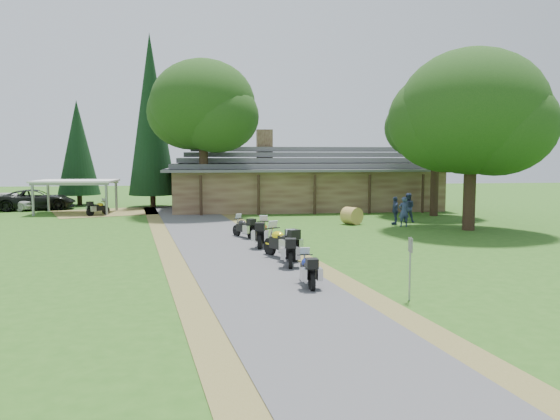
{
  "coord_description": "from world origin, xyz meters",
  "views": [
    {
      "loc": [
        -1.59,
        -18.36,
        4.11
      ],
      "look_at": [
        1.79,
        6.8,
        1.6
      ],
      "focal_mm": 35.0,
      "sensor_mm": 36.0,
      "label": 1
    }
  ],
  "objects": [
    {
      "name": "ground",
      "position": [
        0.0,
        0.0,
        0.0
      ],
      "size": [
        120.0,
        120.0,
        0.0
      ],
      "primitive_type": "plane",
      "color": "#2B5818",
      "rests_on": "ground"
    },
    {
      "name": "driveway",
      "position": [
        -0.5,
        4.0,
        0.0
      ],
      "size": [
        51.95,
        51.95,
        0.0
      ],
      "primitive_type": "plane",
      "rotation": [
        0.0,
        0.0,
        0.14
      ],
      "color": "#4D4E50",
      "rests_on": "ground"
    },
    {
      "name": "lodge",
      "position": [
        6.0,
        24.0,
        2.45
      ],
      "size": [
        21.4,
        9.4,
        4.9
      ],
      "primitive_type": null,
      "color": "brown",
      "rests_on": "ground"
    },
    {
      "name": "carport",
      "position": [
        -10.95,
        22.52,
        1.2
      ],
      "size": [
        5.71,
        3.97,
        2.39
      ],
      "primitive_type": null,
      "rotation": [
        0.0,
        0.0,
        -0.05
      ],
      "color": "white",
      "rests_on": "ground"
    },
    {
      "name": "car_white_sedan",
      "position": [
        -16.4,
        25.33,
        0.9
      ],
      "size": [
        4.03,
        5.87,
        1.8
      ],
      "primitive_type": "imported",
      "rotation": [
        0.0,
        0.0,
        1.21
      ],
      "color": "white",
      "rests_on": "ground"
    },
    {
      "name": "car_dark_suv",
      "position": [
        -14.59,
        25.58,
        1.17
      ],
      "size": [
        3.78,
        6.53,
        2.35
      ],
      "primitive_type": "imported",
      "rotation": [
        0.0,
        0.0,
        1.77
      ],
      "color": "black",
      "rests_on": "ground"
    },
    {
      "name": "motorcycle_row_a",
      "position": [
        1.54,
        -1.65,
        0.57
      ],
      "size": [
        0.57,
        1.68,
        1.15
      ],
      "primitive_type": null,
      "rotation": [
        0.0,
        0.0,
        1.58
      ],
      "color": "navy",
      "rests_on": "ground"
    },
    {
      "name": "motorcycle_row_b",
      "position": [
        1.51,
        1.73,
        0.64
      ],
      "size": [
        0.88,
        1.94,
        1.28
      ],
      "primitive_type": null,
      "rotation": [
        0.0,
        0.0,
        1.43
      ],
      "color": "#ABAFB3",
      "rests_on": "ground"
    },
    {
      "name": "motorcycle_row_c",
      "position": [
        1.33,
        3.06,
        0.73
      ],
      "size": [
        1.53,
        2.22,
        1.45
      ],
      "primitive_type": null,
      "rotation": [
        0.0,
        0.0,
        2.01
      ],
      "color": "yellow",
      "rests_on": "ground"
    },
    {
      "name": "motorcycle_row_d",
      "position": [
        0.88,
        6.11,
        0.68
      ],
      "size": [
        1.07,
        2.07,
        1.35
      ],
      "primitive_type": null,
      "rotation": [
        0.0,
        0.0,
        1.35
      ],
      "color": "#BC4A19",
      "rests_on": "ground"
    },
    {
      "name": "motorcycle_row_e",
      "position": [
        0.23,
        8.89,
        0.58
      ],
      "size": [
        1.32,
        1.76,
        1.17
      ],
      "primitive_type": null,
      "rotation": [
        0.0,
        0.0,
        2.08
      ],
      "color": "black",
      "rests_on": "ground"
    },
    {
      "name": "motorcycle_carport_a",
      "position": [
        -9.14,
        20.89,
        0.57
      ],
      "size": [
        1.51,
        1.59,
        1.13
      ],
      "primitive_type": null,
      "rotation": [
        0.0,
        0.0,
        0.84
      ],
      "color": "gold",
      "rests_on": "ground"
    },
    {
      "name": "person_a",
      "position": [
        9.82,
        12.14,
        1.03
      ],
      "size": [
        0.6,
        0.44,
        2.06
      ],
      "primitive_type": "imported",
      "rotation": [
        0.0,
        0.0,
        3.17
      ],
      "color": "navy",
      "rests_on": "ground"
    },
    {
      "name": "person_b",
      "position": [
        10.83,
        14.16,
        1.07
      ],
      "size": [
        0.72,
        0.62,
        2.14
      ],
      "primitive_type": "imported",
      "rotation": [
        0.0,
        0.0,
        2.79
      ],
      "color": "navy",
      "rests_on": "ground"
    },
    {
      "name": "person_c",
      "position": [
        9.69,
        13.21,
        0.99
      ],
      "size": [
        0.51,
        0.63,
        1.98
      ],
      "primitive_type": "imported",
      "rotation": [
        0.0,
        0.0,
        4.51
      ],
      "color": "navy",
      "rests_on": "ground"
    },
    {
      "name": "hay_bale",
      "position": [
        7.08,
        13.55,
        0.52
      ],
      "size": [
        1.38,
        1.34,
        1.04
      ],
      "primitive_type": "cylinder",
      "rotation": [
        1.57,
        0.0,
        0.5
      ],
      "color": "olive",
      "rests_on": "ground"
    },
    {
      "name": "sign_post",
      "position": [
        4.11,
        -3.73,
        0.92
      ],
      "size": [
        0.33,
        0.05,
        1.83
      ],
      "primitive_type": null,
      "color": "gray",
      "rests_on": "ground"
    },
    {
      "name": "oak_lodge_left",
      "position": [
        -1.79,
        20.74,
        6.23
      ],
      "size": [
        7.38,
        7.38,
        12.47
      ],
      "primitive_type": null,
      "color": "#133610",
      "rests_on": "ground"
    },
    {
      "name": "oak_lodge_right",
      "position": [
        14.0,
        17.48,
        5.25
      ],
      "size": [
        6.06,
        6.06,
        10.5
      ],
      "primitive_type": null,
      "color": "#133610",
      "rests_on": "ground"
    },
    {
      "name": "oak_driveway",
      "position": [
        12.88,
        10.2,
        5.27
      ],
      "size": [
        8.12,
        8.12,
        10.54
      ],
      "primitive_type": null,
      "color": "#133610",
      "rests_on": "ground"
    },
    {
      "name": "cedar_near",
      "position": [
        -5.95,
        26.86,
        6.94
      ],
      "size": [
        3.79,
        3.79,
        13.87
      ],
      "primitive_type": "cone",
      "color": "black",
      "rests_on": "ground"
    },
    {
      "name": "cedar_far",
      "position": [
        -12.18,
        29.06,
        4.37
      ],
      "size": [
        3.43,
        3.43,
        8.75
      ],
      "primitive_type": "cone",
      "color": "black",
      "rests_on": "ground"
    }
  ]
}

